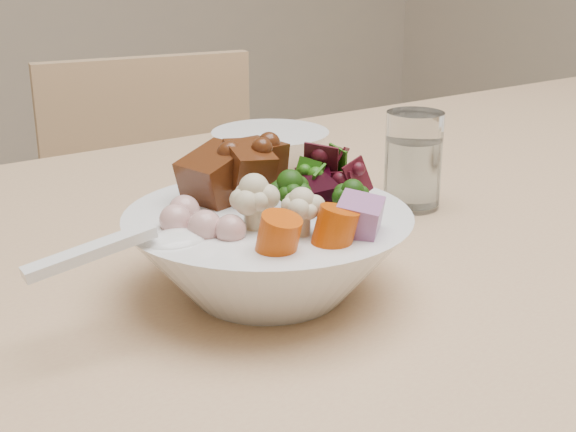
{
  "coord_description": "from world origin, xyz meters",
  "views": [
    {
      "loc": [
        -0.73,
        -0.43,
        1.04
      ],
      "look_at": [
        -0.38,
        0.06,
        0.82
      ],
      "focal_mm": 50.0,
      "sensor_mm": 36.0,
      "label": 1
    }
  ],
  "objects_px": {
    "dining_table": "(530,252)",
    "chair_far": "(171,272)",
    "food_bowl": "(269,246)",
    "water_glass": "(413,164)",
    "side_bowl": "(270,151)"
  },
  "relations": [
    {
      "from": "dining_table",
      "to": "chair_far",
      "type": "relative_size",
      "value": 1.95
    },
    {
      "from": "dining_table",
      "to": "food_bowl",
      "type": "xyz_separation_m",
      "value": [
        -0.41,
        -0.05,
        0.12
      ]
    },
    {
      "from": "chair_far",
      "to": "food_bowl",
      "type": "distance_m",
      "value": 0.81
    },
    {
      "from": "water_glass",
      "to": "side_bowl",
      "type": "xyz_separation_m",
      "value": [
        -0.04,
        0.21,
        -0.02
      ]
    },
    {
      "from": "chair_far",
      "to": "food_bowl",
      "type": "bearing_deg",
      "value": -98.84
    },
    {
      "from": "food_bowl",
      "to": "side_bowl",
      "type": "distance_m",
      "value": 0.36
    },
    {
      "from": "dining_table",
      "to": "water_glass",
      "type": "distance_m",
      "value": 0.21
    },
    {
      "from": "dining_table",
      "to": "water_glass",
      "type": "height_order",
      "value": "water_glass"
    },
    {
      "from": "water_glass",
      "to": "side_bowl",
      "type": "distance_m",
      "value": 0.21
    },
    {
      "from": "food_bowl",
      "to": "side_bowl",
      "type": "xyz_separation_m",
      "value": [
        0.2,
        0.3,
        -0.02
      ]
    },
    {
      "from": "dining_table",
      "to": "chair_far",
      "type": "bearing_deg",
      "value": 104.15
    },
    {
      "from": "chair_far",
      "to": "dining_table",
      "type": "bearing_deg",
      "value": -65.24
    },
    {
      "from": "dining_table",
      "to": "side_bowl",
      "type": "distance_m",
      "value": 0.33
    },
    {
      "from": "chair_far",
      "to": "food_bowl",
      "type": "height_order",
      "value": "food_bowl"
    },
    {
      "from": "chair_far",
      "to": "food_bowl",
      "type": "relative_size",
      "value": 3.61
    }
  ]
}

